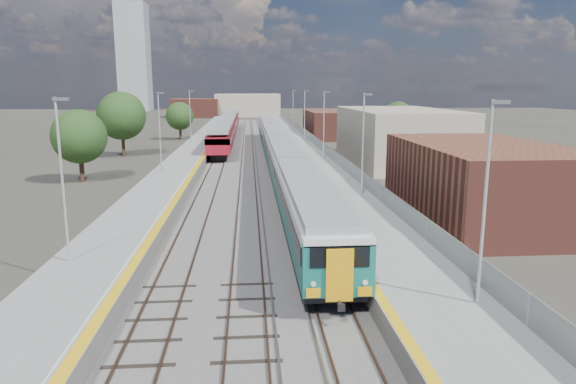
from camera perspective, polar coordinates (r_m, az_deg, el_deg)
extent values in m
plane|color=#47443A|center=(65.98, -2.77, 3.75)|extent=(320.00, 320.00, 0.00)
cube|color=#565451|center=(68.43, -4.72, 4.03)|extent=(10.50, 155.00, 0.06)
cube|color=#4C3323|center=(70.95, -2.25, 4.39)|extent=(0.07, 160.00, 0.14)
cube|color=#4C3323|center=(71.01, -1.09, 4.40)|extent=(0.07, 160.00, 0.14)
cube|color=#4C3323|center=(70.90, -5.09, 4.35)|extent=(0.07, 160.00, 0.14)
cube|color=#4C3323|center=(70.90, -3.92, 4.37)|extent=(0.07, 160.00, 0.14)
cube|color=#4C3323|center=(71.03, -7.92, 4.30)|extent=(0.07, 160.00, 0.14)
cube|color=#4C3323|center=(70.96, -6.76, 4.32)|extent=(0.07, 160.00, 0.14)
cube|color=gray|center=(70.94, -2.52, 4.38)|extent=(0.08, 160.00, 0.10)
cube|color=gray|center=(70.90, -3.65, 4.36)|extent=(0.08, 160.00, 0.10)
cube|color=slate|center=(68.73, 1.56, 4.49)|extent=(4.70, 155.00, 1.00)
cube|color=gray|center=(68.67, 1.56, 4.91)|extent=(4.70, 155.00, 0.03)
cube|color=yellow|center=(68.49, -0.19, 4.91)|extent=(0.40, 155.00, 0.01)
cube|color=gray|center=(68.87, 3.40, 5.41)|extent=(0.06, 155.00, 1.20)
cylinder|color=#9EA0A3|center=(19.72, 21.01, -1.37)|extent=(0.12, 0.12, 7.50)
cube|color=#4C4C4F|center=(19.40, 22.47, 9.22)|extent=(0.70, 0.18, 0.14)
cylinder|color=#9EA0A3|center=(38.51, 8.31, 5.23)|extent=(0.12, 0.12, 7.50)
cube|color=#4C4C4F|center=(38.35, 8.84, 10.66)|extent=(0.70, 0.18, 0.14)
cylinder|color=#9EA0A3|center=(58.11, 3.99, 7.41)|extent=(0.12, 0.12, 7.50)
cube|color=#4C4C4F|center=(58.00, 4.29, 11.01)|extent=(0.70, 0.18, 0.14)
cylinder|color=#9EA0A3|center=(77.92, 1.85, 8.47)|extent=(0.12, 0.12, 7.50)
cube|color=#4C4C4F|center=(77.84, 2.05, 11.16)|extent=(0.70, 0.18, 0.14)
cylinder|color=#9EA0A3|center=(97.80, 0.57, 9.10)|extent=(0.12, 0.12, 7.50)
cube|color=#4C4C4F|center=(97.74, 0.72, 11.24)|extent=(0.70, 0.18, 0.14)
cube|color=slate|center=(68.75, -10.41, 4.31)|extent=(4.30, 155.00, 1.00)
cube|color=gray|center=(68.69, -10.43, 4.73)|extent=(4.30, 155.00, 0.03)
cube|color=yellow|center=(68.51, -8.84, 4.78)|extent=(0.45, 155.00, 0.01)
cube|color=silver|center=(68.54, -9.14, 4.77)|extent=(0.08, 155.00, 0.01)
cylinder|color=#9EA0A3|center=(25.15, -23.78, 1.07)|extent=(0.12, 0.12, 7.50)
cube|color=#4C4C4F|center=(24.73, -23.92, 9.42)|extent=(0.70, 0.18, 0.14)
cylinder|color=#9EA0A3|center=(50.23, -14.06, 6.46)|extent=(0.12, 0.12, 7.50)
cube|color=#4C4C4F|center=(50.02, -13.98, 10.63)|extent=(0.70, 0.18, 0.14)
cylinder|color=#9EA0A3|center=(75.93, -10.82, 8.20)|extent=(0.12, 0.12, 7.50)
cube|color=#4C4C4F|center=(75.79, -10.74, 10.96)|extent=(0.70, 0.18, 0.14)
cube|color=brown|center=(37.45, 20.69, 1.08)|extent=(9.00, 16.00, 5.20)
cube|color=tan|center=(63.18, 12.09, 6.09)|extent=(11.00, 22.00, 6.40)
cube|color=brown|center=(94.74, 4.67, 7.55)|extent=(8.00, 18.00, 4.80)
cube|color=tan|center=(165.44, -4.50, 9.62)|extent=(20.00, 14.00, 7.00)
cube|color=brown|center=(161.28, -10.27, 9.17)|extent=(14.00, 12.00, 5.60)
cube|color=gray|center=(210.13, -16.75, 14.08)|extent=(11.00, 11.00, 40.00)
cube|color=black|center=(29.49, 2.26, -4.31)|extent=(2.68, 19.19, 0.45)
cube|color=#125F54|center=(29.28, 2.27, -2.83)|extent=(2.78, 19.19, 1.12)
cube|color=black|center=(29.07, 2.28, -1.14)|extent=(2.83, 19.19, 0.77)
cube|color=silver|center=(28.95, 2.29, 0.04)|extent=(2.78, 19.19, 0.47)
cube|color=gray|center=(28.87, 2.30, 0.84)|extent=(2.46, 19.19, 0.39)
cube|color=black|center=(48.65, -0.41, 2.01)|extent=(2.68, 19.19, 0.45)
cube|color=#125F54|center=(48.53, -0.41, 2.93)|extent=(2.78, 19.19, 1.12)
cube|color=black|center=(48.40, -0.41, 3.96)|extent=(2.83, 19.19, 0.77)
cube|color=silver|center=(48.32, -0.41, 4.68)|extent=(2.78, 19.19, 0.47)
cube|color=gray|center=(48.28, -0.41, 5.17)|extent=(2.46, 19.19, 0.39)
cube|color=black|center=(68.12, -1.56, 4.74)|extent=(2.68, 19.19, 0.45)
cube|color=#125F54|center=(68.03, -1.57, 5.40)|extent=(2.78, 19.19, 1.12)
cube|color=black|center=(67.94, -1.57, 6.14)|extent=(2.83, 19.19, 0.77)
cube|color=silver|center=(67.88, -1.57, 6.65)|extent=(2.78, 19.19, 0.47)
cube|color=gray|center=(67.85, -1.57, 7.00)|extent=(2.46, 19.19, 0.39)
cube|color=black|center=(87.68, -2.20, 6.25)|extent=(2.68, 19.19, 0.45)
cube|color=#125F54|center=(87.61, -2.21, 6.77)|extent=(2.78, 19.19, 1.12)
cube|color=black|center=(87.54, -2.21, 7.34)|extent=(2.83, 19.19, 0.77)
cube|color=silver|center=(87.50, -2.22, 7.74)|extent=(2.78, 19.19, 0.47)
cube|color=gray|center=(87.48, -2.22, 8.01)|extent=(2.46, 19.19, 0.39)
cube|color=#125F54|center=(19.83, 5.59, -8.56)|extent=(2.76, 0.59, 2.07)
cube|color=black|center=(19.35, 5.78, -7.23)|extent=(2.26, 0.06, 0.79)
cube|color=orange|center=(19.53, 5.76, -9.20)|extent=(1.03, 0.10, 2.07)
cube|color=black|center=(70.89, -7.35, 4.61)|extent=(1.98, 16.84, 0.69)
cube|color=maroon|center=(70.72, -7.38, 5.93)|extent=(2.92, 19.82, 2.09)
cube|color=black|center=(70.67, -7.39, 6.36)|extent=(2.98, 19.82, 0.73)
cube|color=gray|center=(70.58, -7.42, 7.20)|extent=(2.61, 19.82, 0.42)
cube|color=black|center=(91.08, -6.72, 6.14)|extent=(1.98, 16.84, 0.69)
cube|color=maroon|center=(90.94, -6.74, 7.18)|extent=(2.92, 19.82, 2.09)
cube|color=black|center=(90.90, -6.75, 7.50)|extent=(2.98, 19.82, 0.73)
cube|color=gray|center=(90.83, -6.76, 8.16)|extent=(2.61, 19.82, 0.42)
cube|color=black|center=(111.31, -6.31, 7.12)|extent=(1.98, 16.84, 0.69)
cube|color=maroon|center=(111.19, -6.33, 7.96)|extent=(2.92, 19.82, 2.09)
cube|color=black|center=(111.16, -6.34, 8.23)|extent=(2.98, 19.82, 0.73)
cube|color=gray|center=(111.11, -6.35, 8.77)|extent=(2.61, 19.82, 0.42)
cylinder|color=#382619|center=(52.92, -21.93, 2.33)|extent=(0.44, 0.44, 2.43)
sphere|color=#233F18|center=(52.56, -22.19, 5.73)|extent=(5.12, 5.12, 5.12)
cylinder|color=#382619|center=(70.79, -17.82, 4.94)|extent=(0.44, 0.44, 2.95)
sphere|color=#233F18|center=(70.49, -18.02, 8.05)|extent=(6.22, 6.22, 6.22)
cylinder|color=#382619|center=(91.59, -11.86, 6.41)|extent=(0.44, 0.44, 2.27)
sphere|color=#233F18|center=(91.38, -11.94, 8.26)|extent=(4.80, 4.80, 4.80)
cylinder|color=#382619|center=(85.84, 12.02, 6.11)|extent=(0.44, 0.44, 2.36)
sphere|color=#233F18|center=(85.61, 12.11, 8.15)|extent=(4.97, 4.97, 4.97)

